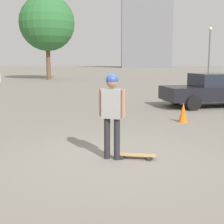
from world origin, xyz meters
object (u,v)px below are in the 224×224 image
Objects in this scene: skateboard at (136,155)px; traffic_cone at (183,113)px; person at (112,107)px; car_parked_near at (214,90)px.

traffic_cone reaches higher than skateboard.
person reaches higher than skateboard.
skateboard is 4.16m from traffic_cone.
car_parked_near is at bearing 59.38° from traffic_cone.
person is at bearing 47.43° from car_parked_near.
person is 8.44m from car_parked_near.
traffic_cone is at bearing 78.28° from person.
person is 2.75× the size of traffic_cone.
car_parked_near reaches higher than skateboard.
car_parked_near is at bearing 78.14° from person.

